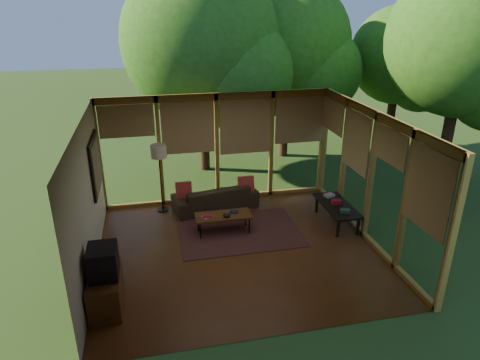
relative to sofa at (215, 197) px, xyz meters
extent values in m
plane|color=brown|center=(0.15, -2.00, -0.29)|extent=(5.50, 5.50, 0.00)
plane|color=silver|center=(0.15, -2.00, 2.41)|extent=(5.50, 5.50, 0.00)
cube|color=beige|center=(-2.60, -2.00, 1.06)|extent=(0.04, 5.00, 2.70)
cube|color=beige|center=(0.15, -4.50, 1.06)|extent=(5.50, 0.04, 2.70)
cube|color=olive|center=(0.15, 0.50, 1.06)|extent=(5.50, 0.12, 2.70)
cube|color=olive|center=(2.90, -2.00, 1.06)|extent=(0.12, 5.00, 2.70)
plane|color=#2B491B|center=(8.15, 6.00, -0.30)|extent=(40.00, 40.00, 0.00)
cylinder|color=#3C2216|center=(0.13, 2.79, 2.06)|extent=(0.28, 0.28, 4.70)
sphere|color=#205312|center=(0.13, 2.79, 3.36)|extent=(4.33, 4.33, 4.33)
cylinder|color=#3C2216|center=(2.81, 3.52, 1.95)|extent=(0.28, 0.28, 4.49)
sphere|color=#205312|center=(2.81, 3.52, 3.20)|extent=(3.84, 3.84, 3.84)
cylinder|color=#3C2216|center=(5.84, -0.35, 2.19)|extent=(0.28, 0.28, 4.97)
sphere|color=#205312|center=(5.84, -0.35, 3.58)|extent=(3.61, 3.61, 3.61)
cylinder|color=#3C2216|center=(6.55, 3.41, 1.70)|extent=(0.28, 0.28, 3.98)
sphere|color=#205312|center=(6.55, 3.41, 2.80)|extent=(3.09, 3.09, 3.09)
cube|color=brown|center=(0.32, -1.28, -0.29)|extent=(2.61, 1.85, 0.01)
imported|color=#322619|center=(0.00, 0.00, 0.00)|extent=(2.12, 1.15, 0.59)
cube|color=maroon|center=(-0.75, -0.05, 0.27)|extent=(0.37, 0.20, 0.39)
cube|color=maroon|center=(0.75, -0.05, 0.28)|extent=(0.38, 0.20, 0.40)
cube|color=#A9A099|center=(-0.37, -1.28, 0.15)|extent=(0.24, 0.21, 0.03)
cube|color=maroon|center=(-0.37, -1.28, 0.18)|extent=(0.20, 0.16, 0.03)
cube|color=#161D31|center=(0.23, -1.15, 0.15)|extent=(0.21, 0.18, 0.03)
ellipsoid|color=black|center=(0.03, -1.33, 0.17)|extent=(0.16, 0.16, 0.07)
cube|color=#573317|center=(-2.32, -3.24, 0.01)|extent=(0.50, 1.00, 0.60)
cube|color=black|center=(-2.30, -3.24, 0.56)|extent=(0.45, 0.55, 0.50)
cube|color=#2D4E41|center=(2.55, -1.74, 0.20)|extent=(0.23, 0.20, 0.07)
cube|color=maroon|center=(2.55, -1.29, 0.21)|extent=(0.22, 0.17, 0.09)
cube|color=#A9A099|center=(2.55, -0.89, 0.19)|extent=(0.26, 0.23, 0.06)
cylinder|color=black|center=(-1.26, 0.14, -0.28)|extent=(0.26, 0.26, 0.03)
cylinder|color=black|center=(-1.26, 0.14, 0.50)|extent=(0.03, 0.03, 1.52)
cylinder|color=beige|center=(-1.26, 0.14, 1.21)|extent=(0.36, 0.36, 0.30)
cube|color=#573317|center=(-0.02, -1.23, 0.11)|extent=(1.20, 0.50, 0.05)
cylinder|color=black|center=(-0.55, -1.41, -0.11)|extent=(0.03, 0.03, 0.38)
cylinder|color=black|center=(0.51, -1.41, -0.11)|extent=(0.03, 0.03, 0.38)
cylinder|color=black|center=(-0.55, -1.05, -0.11)|extent=(0.03, 0.03, 0.38)
cylinder|color=black|center=(0.51, -1.05, -0.11)|extent=(0.03, 0.03, 0.38)
cube|color=black|center=(2.55, -1.34, 0.14)|extent=(0.60, 1.40, 0.05)
cube|color=black|center=(2.32, -1.94, -0.09)|extent=(0.05, 0.05, 0.40)
cube|color=black|center=(2.78, -1.94, -0.09)|extent=(0.05, 0.05, 0.40)
cube|color=black|center=(2.32, -0.74, -0.09)|extent=(0.05, 0.05, 0.40)
cube|color=black|center=(2.78, -0.74, -0.09)|extent=(0.05, 0.05, 0.40)
cube|color=black|center=(-2.57, -0.60, 1.26)|extent=(0.05, 1.35, 1.15)
cube|color=#1A7376|center=(-2.54, -0.60, 1.26)|extent=(0.02, 1.20, 1.00)
camera|label=1|loc=(-1.40, -9.30, 4.31)|focal=32.00mm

